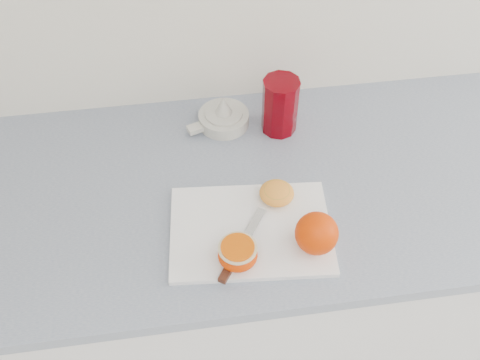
% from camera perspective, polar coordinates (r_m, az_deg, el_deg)
% --- Properties ---
extents(counter, '(2.47, 0.64, 0.89)m').
position_cam_1_polar(counter, '(1.56, 2.65, -10.69)').
color(counter, white).
rests_on(counter, ground).
extents(cutting_board, '(0.35, 0.26, 0.01)m').
position_cam_1_polar(cutting_board, '(1.11, 1.14, -5.37)').
color(cutting_board, white).
rests_on(cutting_board, counter).
extents(whole_orange, '(0.09, 0.09, 0.09)m').
position_cam_1_polar(whole_orange, '(1.05, 8.18, -5.66)').
color(whole_orange, '#F14F00').
rests_on(whole_orange, cutting_board).
extents(half_orange, '(0.08, 0.08, 0.05)m').
position_cam_1_polar(half_orange, '(1.04, -0.25, -7.87)').
color(half_orange, '#F14F00').
rests_on(half_orange, cutting_board).
extents(squeezed_shell, '(0.07, 0.07, 0.03)m').
position_cam_1_polar(squeezed_shell, '(1.14, 3.94, -1.37)').
color(squeezed_shell, orange).
rests_on(squeezed_shell, cutting_board).
extents(paring_knife, '(0.12, 0.17, 0.01)m').
position_cam_1_polar(paring_knife, '(1.05, -0.55, -8.29)').
color(paring_knife, '#482013').
rests_on(paring_knife, cutting_board).
extents(citrus_juicer, '(0.16, 0.12, 0.08)m').
position_cam_1_polar(citrus_juicer, '(1.31, -1.80, 6.76)').
color(citrus_juicer, silver).
rests_on(citrus_juicer, counter).
extents(red_tumbler, '(0.09, 0.09, 0.14)m').
position_cam_1_polar(red_tumbler, '(1.27, 4.28, 7.73)').
color(red_tumbler, '#670008').
rests_on(red_tumbler, counter).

